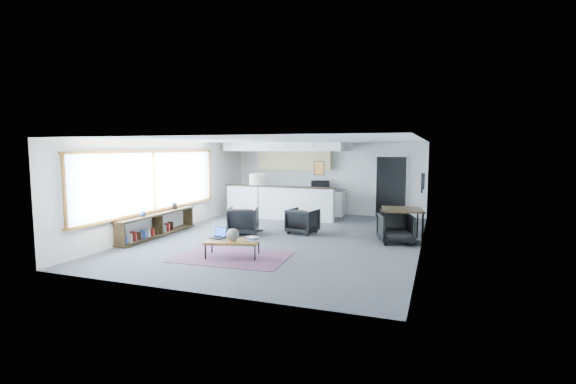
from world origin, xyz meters
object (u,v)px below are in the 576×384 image
(armchair_left, at_px, (243,220))
(dining_chair_near, at_px, (395,229))
(coffee_table, at_px, (233,241))
(floor_lamp, at_px, (258,181))
(laptop, at_px, (219,235))
(microwave, at_px, (320,184))
(ceramic_pot, at_px, (233,234))
(dining_table, at_px, (402,212))
(book_stack, at_px, (253,239))
(dining_chair_far, at_px, (393,221))
(armchair_right, at_px, (303,220))

(armchair_left, bearing_deg, dining_chair_near, 165.55)
(coffee_table, distance_m, dining_chair_near, 4.17)
(coffee_table, bearing_deg, floor_lamp, 87.84)
(laptop, bearing_deg, microwave, 97.88)
(ceramic_pot, distance_m, dining_table, 4.48)
(ceramic_pot, height_order, book_stack, ceramic_pot)
(dining_chair_near, distance_m, dining_chair_far, 1.43)
(laptop, xyz_separation_m, book_stack, (0.83, 0.00, -0.03))
(microwave, bearing_deg, ceramic_pot, -82.48)
(laptop, xyz_separation_m, floor_lamp, (-0.29, 2.81, 0.99))
(ceramic_pot, bearing_deg, dining_chair_near, 39.92)
(laptop, bearing_deg, floor_lamp, 109.22)
(coffee_table, distance_m, dining_chair_far, 5.06)
(armchair_left, bearing_deg, microwave, -123.64)
(floor_lamp, xyz_separation_m, microwave, (0.89, 3.48, -0.33))
(dining_table, bearing_deg, dining_chair_near, -113.68)
(armchair_left, bearing_deg, dining_table, 169.46)
(laptop, height_order, ceramic_pot, ceramic_pot)
(armchair_right, height_order, dining_chair_far, armchair_right)
(armchair_left, height_order, dining_chair_far, armchair_left)
(coffee_table, relative_size, laptop, 3.32)
(floor_lamp, relative_size, microwave, 3.01)
(armchair_left, relative_size, microwave, 1.50)
(armchair_right, xyz_separation_m, microwave, (-0.46, 3.42, 0.73))
(book_stack, bearing_deg, dining_table, 44.00)
(coffee_table, bearing_deg, book_stack, -2.39)
(laptop, xyz_separation_m, armchair_right, (1.05, 2.88, -0.06))
(laptop, height_order, dining_table, dining_table)
(floor_lamp, height_order, dining_chair_near, floor_lamp)
(ceramic_pot, bearing_deg, coffee_table, 124.36)
(coffee_table, relative_size, dining_chair_near, 1.85)
(coffee_table, distance_m, ceramic_pot, 0.18)
(armchair_left, distance_m, dining_chair_near, 4.13)
(book_stack, xyz_separation_m, armchair_left, (-1.31, 2.21, -0.01))
(laptop, relative_size, floor_lamp, 0.23)
(armchair_right, distance_m, dining_table, 2.74)
(dining_table, relative_size, microwave, 2.12)
(floor_lamp, distance_m, microwave, 3.61)
(laptop, xyz_separation_m, dining_table, (3.77, 2.83, 0.32))
(laptop, bearing_deg, ceramic_pot, -5.71)
(dining_chair_far, bearing_deg, microwave, -51.78)
(armchair_left, xyz_separation_m, armchair_right, (1.53, 0.66, -0.03))
(coffee_table, bearing_deg, armchair_right, 62.05)
(laptop, relative_size, dining_table, 0.33)
(coffee_table, xyz_separation_m, laptop, (-0.40, 0.10, 0.10))
(microwave, bearing_deg, coffee_table, -82.80)
(coffee_table, height_order, armchair_right, armchair_right)
(armchair_right, relative_size, dining_table, 0.66)
(dining_table, bearing_deg, dining_chair_far, 106.91)
(book_stack, xyz_separation_m, dining_chair_near, (2.80, 2.53, -0.07))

